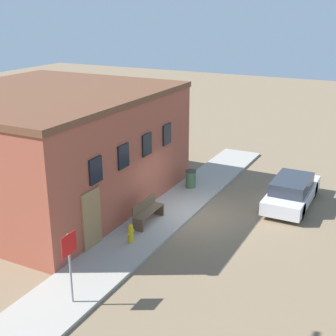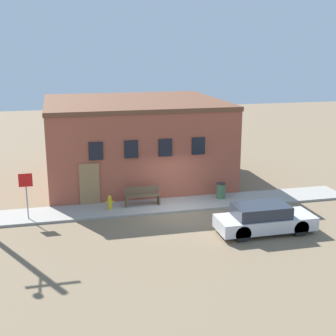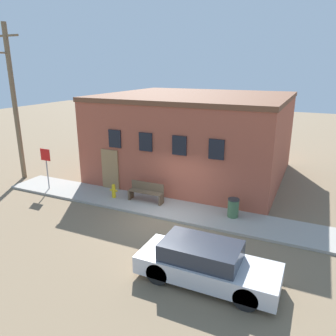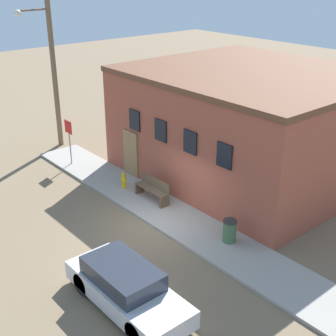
% 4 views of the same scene
% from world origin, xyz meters
% --- Properties ---
extents(ground_plane, '(80.00, 80.00, 0.00)m').
position_xyz_m(ground_plane, '(0.00, 0.00, 0.00)').
color(ground_plane, '#7A664C').
extents(sidewalk, '(18.36, 2.09, 0.11)m').
position_xyz_m(sidewalk, '(0.00, 1.05, 0.05)').
color(sidewalk, '#9E998E').
rests_on(sidewalk, ground).
extents(brick_building, '(10.15, 9.08, 4.77)m').
position_xyz_m(brick_building, '(-1.11, 6.57, 2.39)').
color(brick_building, '#9E4C38').
rests_on(brick_building, ground).
extents(fire_hydrant, '(0.40, 0.19, 0.70)m').
position_xyz_m(fire_hydrant, '(-3.26, 1.03, 0.46)').
color(fire_hydrant, gold).
rests_on(fire_hydrant, sidewalk).
extents(stop_sign, '(0.61, 0.06, 2.15)m').
position_xyz_m(stop_sign, '(-7.08, 0.63, 1.60)').
color(stop_sign, gray).
rests_on(stop_sign, sidewalk).
extents(bench, '(1.72, 0.44, 0.92)m').
position_xyz_m(bench, '(-1.59, 1.30, 0.57)').
color(bench, brown).
rests_on(bench, sidewalk).
extents(trash_bin, '(0.49, 0.49, 0.82)m').
position_xyz_m(trash_bin, '(2.58, 1.36, 0.52)').
color(trash_bin, '#426642').
rests_on(trash_bin, sidewalk).
extents(parked_car, '(4.24, 1.60, 1.27)m').
position_xyz_m(parked_car, '(2.89, -3.23, 0.62)').
color(parked_car, black).
rests_on(parked_car, ground).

